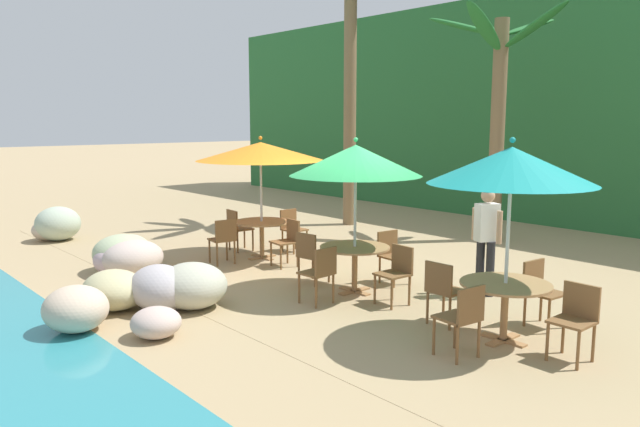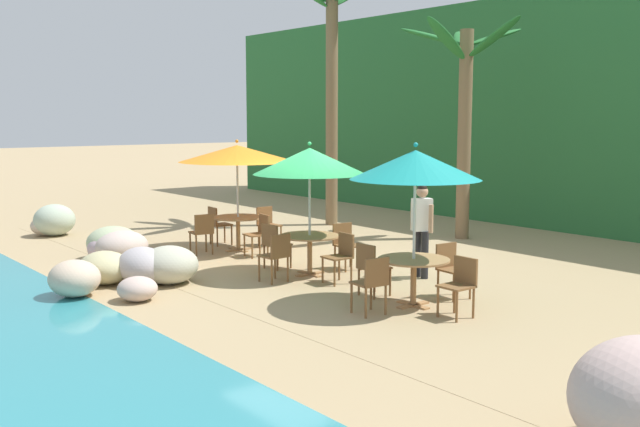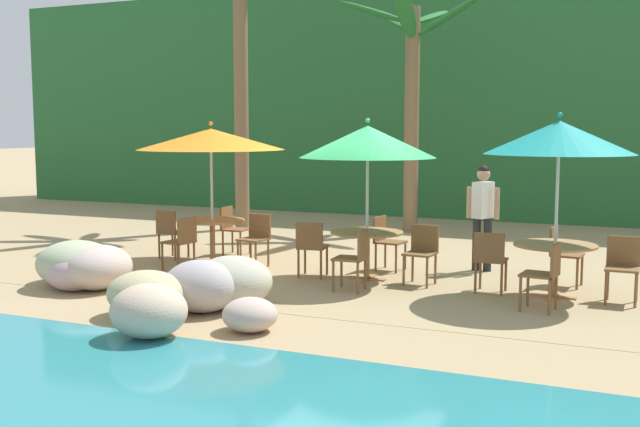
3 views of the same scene
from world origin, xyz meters
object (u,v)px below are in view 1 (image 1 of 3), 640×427
(palm_tree_nearest, at_px, (350,48))
(chair_orange_right, at_px, (224,238))
(umbrella_green, at_px, (356,160))
(chair_teal_seaward, at_px, (576,316))
(chair_teal_inland, at_px, (540,288))
(chair_orange_left, at_px, (237,227))
(chair_green_seaward, at_px, (397,270))
(chair_teal_left, at_px, (443,288))
(chair_orange_seaward, at_px, (288,239))
(dining_table_green, at_px, (355,254))
(umbrella_teal, at_px, (511,166))
(chair_teal_right, at_px, (463,316))
(dining_table_orange, at_px, (262,227))
(umbrella_orange, at_px, (261,151))
(dining_table_teal, at_px, (505,293))
(chair_green_left, at_px, (310,254))
(chair_green_inland, at_px, (392,253))
(waiter_in_white, at_px, (486,233))
(chair_orange_inland, at_px, (292,227))
(chair_green_right, at_px, (321,271))
(palm_tree_second, at_px, (499,89))

(palm_tree_nearest, bearing_deg, chair_orange_right, -71.13)
(umbrella_green, relative_size, chair_teal_seaward, 2.80)
(chair_orange_right, height_order, chair_teal_inland, same)
(chair_orange_left, distance_m, chair_teal_seaward, 7.38)
(chair_green_seaward, distance_m, chair_teal_left, 1.08)
(chair_orange_seaward, relative_size, chair_teal_left, 1.00)
(dining_table_green, relative_size, umbrella_teal, 0.44)
(chair_teal_inland, bearing_deg, chair_teal_right, -89.65)
(dining_table_orange, bearing_deg, chair_orange_seaward, -0.90)
(umbrella_orange, height_order, dining_table_teal, umbrella_orange)
(chair_orange_seaward, height_order, chair_orange_right, same)
(dining_table_teal, bearing_deg, chair_green_left, -178.77)
(umbrella_orange, bearing_deg, chair_teal_left, -6.62)
(chair_green_left, bearing_deg, umbrella_orange, 165.82)
(chair_green_inland, relative_size, dining_table_teal, 0.79)
(chair_green_inland, bearing_deg, waiter_in_white, 20.98)
(chair_teal_left, bearing_deg, chair_orange_right, -176.53)
(dining_table_teal, height_order, palm_tree_nearest, palm_tree_nearest)
(chair_orange_left, height_order, chair_green_seaward, same)
(chair_teal_seaward, bearing_deg, chair_orange_inland, 169.62)
(chair_green_inland, bearing_deg, dining_table_teal, -19.88)
(chair_green_inland, bearing_deg, chair_orange_right, -154.75)
(dining_table_orange, height_order, chair_teal_inland, chair_teal_inland)
(chair_green_right, xyz_separation_m, palm_tree_second, (-1.12, 6.21, 2.85))
(umbrella_orange, height_order, dining_table_orange, umbrella_orange)
(chair_green_inland, relative_size, chair_teal_seaward, 1.00)
(dining_table_green, height_order, waiter_in_white, waiter_in_white)
(umbrella_orange, xyz_separation_m, palm_tree_second, (1.94, 5.05, 1.26))
(dining_table_orange, distance_m, chair_green_right, 3.27)
(umbrella_teal, distance_m, palm_tree_second, 6.75)
(chair_green_seaward, xyz_separation_m, umbrella_teal, (1.90, -0.17, 1.65))
(chair_teal_right, xyz_separation_m, palm_tree_nearest, (-7.38, 5.35, 3.97))
(chair_green_right, bearing_deg, palm_tree_second, 100.22)
(chair_orange_left, bearing_deg, chair_green_seaward, -3.38)
(dining_table_orange, relative_size, chair_green_inland, 1.26)
(chair_green_left, height_order, waiter_in_white, waiter_in_white)
(umbrella_green, xyz_separation_m, palm_tree_nearest, (-4.63, 4.36, 2.39))
(dining_table_orange, xyz_separation_m, chair_orange_inland, (-0.12, 0.85, -0.10))
(chair_green_left, xyz_separation_m, palm_tree_second, (-0.15, 5.58, 2.85))
(chair_teal_right, bearing_deg, chair_green_inland, 146.05)
(chair_green_inland, distance_m, umbrella_teal, 3.35)
(waiter_in_white, bearing_deg, chair_orange_seaward, -162.49)
(chair_orange_inland, xyz_separation_m, chair_green_inland, (3.04, -0.31, 0.00))
(chair_orange_inland, distance_m, chair_green_right, 3.75)
(dining_table_orange, distance_m, umbrella_green, 3.28)
(waiter_in_white, bearing_deg, chair_teal_inland, -28.10)
(dining_table_green, relative_size, palm_tree_nearest, 0.17)
(palm_tree_second, bearing_deg, chair_green_left, -88.46)
(dining_table_green, distance_m, chair_green_right, 0.86)
(chair_orange_left, height_order, waiter_in_white, waiter_in_white)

